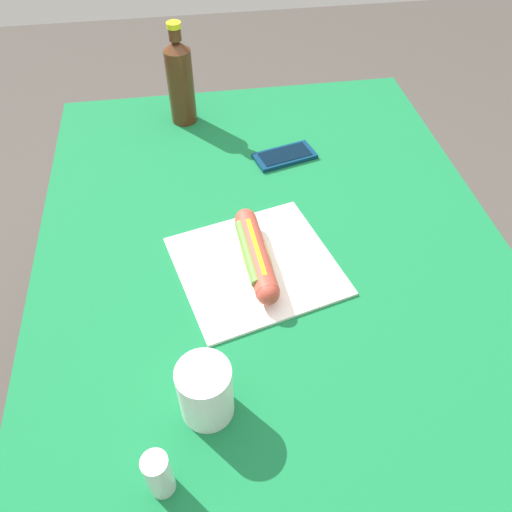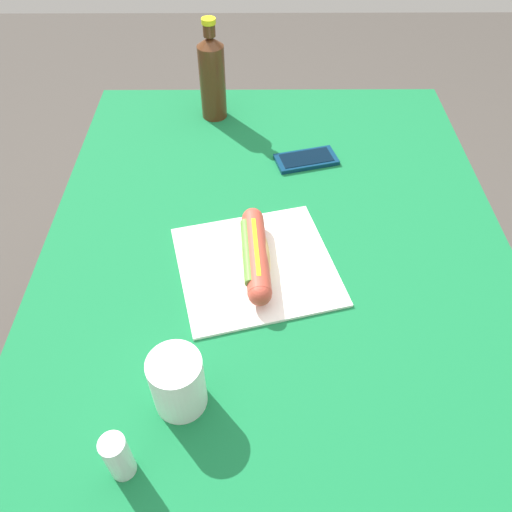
# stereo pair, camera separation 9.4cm
# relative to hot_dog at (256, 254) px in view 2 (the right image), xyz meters

# --- Properties ---
(ground_plane) EXTENTS (6.00, 6.00, 0.00)m
(ground_plane) POSITION_rel_hot_dog_xyz_m (0.07, -0.04, -0.77)
(ground_plane) COLOR #47423D
(ground_plane) RESTS_ON ground
(dining_table) EXTENTS (1.19, 0.93, 0.74)m
(dining_table) POSITION_rel_hot_dog_xyz_m (0.07, -0.04, -0.16)
(dining_table) COLOR brown
(dining_table) RESTS_ON ground
(paper_wrapper) EXTENTS (0.33, 0.35, 0.01)m
(paper_wrapper) POSITION_rel_hot_dog_xyz_m (0.00, -0.00, -0.03)
(paper_wrapper) COLOR white
(paper_wrapper) RESTS_ON dining_table
(hot_dog) EXTENTS (0.23, 0.06, 0.05)m
(hot_dog) POSITION_rel_hot_dog_xyz_m (0.00, 0.00, 0.00)
(hot_dog) COLOR tan
(hot_dog) RESTS_ON paper_wrapper
(cell_phone) EXTENTS (0.10, 0.16, 0.01)m
(cell_phone) POSITION_rel_hot_dog_xyz_m (0.33, -0.12, -0.03)
(cell_phone) COLOR #0A2D4C
(cell_phone) RESTS_ON dining_table
(soda_bottle) EXTENTS (0.06, 0.06, 0.25)m
(soda_bottle) POSITION_rel_hot_dog_xyz_m (0.53, 0.10, 0.08)
(soda_bottle) COLOR #4C2814
(soda_bottle) RESTS_ON dining_table
(drinking_cup) EXTENTS (0.08, 0.08, 0.11)m
(drinking_cup) POSITION_rel_hot_dog_xyz_m (-0.27, 0.12, 0.02)
(drinking_cup) COLOR white
(drinking_cup) RESTS_ON dining_table
(salt_shaker) EXTENTS (0.04, 0.04, 0.09)m
(salt_shaker) POSITION_rel_hot_dog_xyz_m (-0.38, 0.19, 0.01)
(salt_shaker) COLOR silver
(salt_shaker) RESTS_ON dining_table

